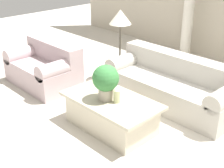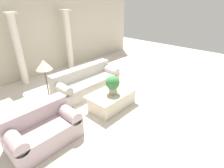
# 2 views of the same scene
# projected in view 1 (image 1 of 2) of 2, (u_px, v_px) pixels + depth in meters

# --- Properties ---
(ground_plane) EXTENTS (16.00, 16.00, 0.00)m
(ground_plane) POSITION_uv_depth(u_px,v_px,m) (141.00, 117.00, 4.88)
(ground_plane) COLOR silver
(sofa_long) EXTENTS (2.24, 0.86, 0.80)m
(sofa_long) POSITION_uv_depth(u_px,v_px,m) (172.00, 85.00, 5.19)
(sofa_long) COLOR #B7B2A8
(sofa_long) RESTS_ON ground_plane
(loveseat) EXTENTS (1.42, 0.86, 0.80)m
(loveseat) POSITION_uv_depth(u_px,v_px,m) (45.00, 67.00, 5.88)
(loveseat) COLOR #BAA3A7
(loveseat) RESTS_ON ground_plane
(coffee_table) EXTENTS (1.42, 0.80, 0.47)m
(coffee_table) POSITION_uv_depth(u_px,v_px,m) (111.00, 113.00, 4.51)
(coffee_table) COLOR beige
(coffee_table) RESTS_ON ground_plane
(potted_plant) EXTENTS (0.38, 0.38, 0.51)m
(potted_plant) POSITION_uv_depth(u_px,v_px,m) (106.00, 80.00, 4.29)
(potted_plant) COLOR #B2A893
(potted_plant) RESTS_ON coffee_table
(pillar_candle) EXTENTS (0.09, 0.09, 0.18)m
(pillar_candle) POSITION_uv_depth(u_px,v_px,m) (117.00, 96.00, 4.29)
(pillar_candle) COLOR beige
(pillar_candle) RESTS_ON coffee_table
(floor_lamp) EXTENTS (0.41, 0.41, 1.38)m
(floor_lamp) POSITION_uv_depth(u_px,v_px,m) (120.00, 20.00, 5.73)
(floor_lamp) COLOR #4C473D
(floor_lamp) RESTS_ON ground_plane
(column_left) EXTENTS (0.33, 0.33, 2.42)m
(column_left) POSITION_uv_depth(u_px,v_px,m) (189.00, 4.00, 6.86)
(column_left) COLOR silver
(column_left) RESTS_ON ground_plane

